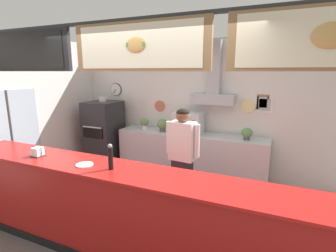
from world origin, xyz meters
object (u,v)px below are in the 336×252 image
at_px(potted_rosemary, 247,133).
at_px(condiment_plate, 85,165).
at_px(shop_worker, 182,157).
at_px(potted_oregano, 144,123).
at_px(espresso_machine, 188,123).
at_px(potted_thyme, 162,125).
at_px(pizza_oven, 104,135).
at_px(pepper_grinder, 110,157).
at_px(napkin_holder, 38,152).

distance_m(potted_rosemary, condiment_plate, 2.84).
height_order(shop_worker, potted_oregano, shop_worker).
bearing_deg(espresso_machine, potted_thyme, -178.56).
height_order(shop_worker, potted_thyme, shop_worker).
distance_m(potted_oregano, potted_thyme, 0.43).
relative_size(pizza_oven, shop_worker, 0.99).
xyz_separation_m(espresso_machine, potted_rosemary, (1.10, -0.01, -0.09)).
height_order(potted_rosemary, potted_oregano, potted_oregano).
distance_m(pizza_oven, espresso_machine, 1.92).
bearing_deg(espresso_machine, potted_oregano, 179.52).
relative_size(potted_thyme, pepper_grinder, 0.87).
xyz_separation_m(espresso_machine, napkin_holder, (-1.16, -2.40, -0.01)).
distance_m(pizza_oven, condiment_plate, 2.72).
distance_m(shop_worker, espresso_machine, 1.29).
height_order(potted_oregano, napkin_holder, napkin_holder).
bearing_deg(pepper_grinder, espresso_machine, 88.66).
bearing_deg(potted_rosemary, pepper_grinder, -115.91).
bearing_deg(pizza_oven, espresso_machine, 4.67).
xyz_separation_m(espresso_machine, potted_oregano, (-0.96, 0.01, -0.07)).
bearing_deg(espresso_machine, shop_worker, -74.48).
relative_size(napkin_holder, condiment_plate, 0.72).
distance_m(shop_worker, condiment_plate, 1.42).
bearing_deg(shop_worker, condiment_plate, 62.95).
bearing_deg(condiment_plate, shop_worker, 58.19).
height_order(potted_oregano, potted_thyme, potted_thyme).
relative_size(shop_worker, condiment_plate, 8.15).
height_order(espresso_machine, potted_rosemary, espresso_machine).
relative_size(potted_rosemary, pepper_grinder, 0.75).
relative_size(espresso_machine, potted_thyme, 2.17).
xyz_separation_m(napkin_holder, pepper_grinder, (1.11, 0.00, 0.09)).
distance_m(espresso_machine, potted_oregano, 0.96).
xyz_separation_m(pepper_grinder, condiment_plate, (-0.35, -0.02, -0.14)).
distance_m(potted_oregano, condiment_plate, 2.49).
xyz_separation_m(potted_thyme, condiment_plate, (0.13, -2.40, 0.01)).
bearing_deg(potted_oregano, shop_worker, -43.29).
xyz_separation_m(pizza_oven, potted_rosemary, (2.98, 0.14, 0.29)).
bearing_deg(pizza_oven, pepper_grinder, -50.87).
xyz_separation_m(potted_thyme, pepper_grinder, (0.48, -2.38, 0.15)).
relative_size(espresso_machine, potted_oregano, 2.32).
height_order(potted_rosemary, potted_thyme, potted_thyme).
bearing_deg(potted_oregano, condiment_plate, -77.09).
xyz_separation_m(potted_oregano, potted_thyme, (0.43, -0.02, 0.01)).
height_order(pizza_oven, potted_thyme, pizza_oven).
height_order(napkin_holder, condiment_plate, napkin_holder).
height_order(pepper_grinder, condiment_plate, pepper_grinder).
bearing_deg(shop_worker, napkin_holder, 43.01).
bearing_deg(napkin_holder, pepper_grinder, 0.18).
bearing_deg(pizza_oven, shop_worker, -25.60).
xyz_separation_m(potted_thyme, napkin_holder, (-0.63, -2.39, 0.06)).
bearing_deg(napkin_holder, shop_worker, 38.24).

